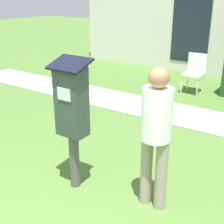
{
  "coord_description": "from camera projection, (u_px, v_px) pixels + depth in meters",
  "views": [
    {
      "loc": [
        1.83,
        -1.62,
        2.27
      ],
      "look_at": [
        0.09,
        0.95,
        1.05
      ],
      "focal_mm": 50.0,
      "sensor_mm": 36.0,
      "label": 1
    }
  ],
  "objects": [
    {
      "name": "person_standing",
      "position": [
        156.0,
        129.0,
        3.2
      ],
      "size": [
        0.32,
        0.32,
        1.58
      ],
      "rotation": [
        0.0,
        0.0,
        0.19
      ],
      "color": "gray",
      "rests_on": "ground"
    },
    {
      "name": "parking_meter",
      "position": [
        72.0,
        109.0,
        3.51
      ],
      "size": [
        0.44,
        0.31,
        1.59
      ],
      "color": "#4C4C4C",
      "rests_on": "ground"
    },
    {
      "name": "outdoor_chair_left",
      "position": [
        195.0,
        70.0,
        7.23
      ],
      "size": [
        0.44,
        0.44,
        0.9
      ],
      "rotation": [
        0.0,
        0.0,
        -0.05
      ],
      "color": "white",
      "rests_on": "ground"
    },
    {
      "name": "sidewalk",
      "position": [
        191.0,
        117.0,
        5.93
      ],
      "size": [
        12.0,
        1.1,
        0.02
      ],
      "color": "#A3A099",
      "rests_on": "ground"
    }
  ]
}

